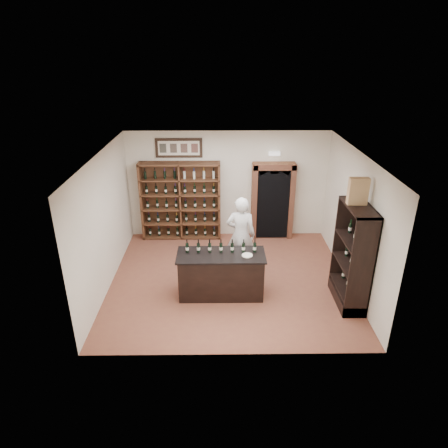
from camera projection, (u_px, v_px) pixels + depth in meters
The scene contains 21 objects.
floor at pixel (229, 279), 9.40m from camera, with size 5.50×5.50×0.00m, color brown.
ceiling at pixel (230, 154), 8.18m from camera, with size 5.50×5.50×0.00m, color white.
wall_back at pixel (228, 185), 11.07m from camera, with size 5.50×0.04×3.00m, color white.
wall_left at pixel (105, 222), 8.76m from camera, with size 0.04×5.00×3.00m, color white.
wall_right at pixel (354, 221), 8.82m from camera, with size 0.04×5.00×3.00m, color white.
wine_shelf at pixel (181, 201), 11.07m from camera, with size 2.20×0.38×2.20m.
framed_picture at pixel (179, 148), 10.60m from camera, with size 1.25×0.04×0.52m, color black.
arched_doorway at pixel (273, 199), 11.08m from camera, with size 1.17×0.35×2.17m.
emergency_light at pixel (274, 154), 10.64m from camera, with size 0.30×0.10×0.10m, color white.
tasting_counter at pixel (221, 275), 8.65m from camera, with size 1.88×0.78×1.00m.
counter_bottle_0 at pixel (187, 248), 8.48m from camera, with size 0.07×0.07×0.30m.
counter_bottle_1 at pixel (198, 248), 8.49m from camera, with size 0.07×0.07×0.30m.
counter_bottle_2 at pixel (210, 248), 8.49m from camera, with size 0.07×0.07×0.30m.
counter_bottle_3 at pixel (221, 248), 8.49m from camera, with size 0.07×0.07×0.30m.
counter_bottle_4 at pixel (232, 247), 8.49m from camera, with size 0.07×0.07×0.30m.
counter_bottle_5 at pixel (243, 247), 8.50m from camera, with size 0.07×0.07×0.30m.
counter_bottle_6 at pixel (255, 247), 8.50m from camera, with size 0.07×0.07×0.30m.
side_cabinet at pixel (352, 271), 8.30m from camera, with size 0.48×1.20×2.20m.
shopkeeper at pixel (241, 235), 9.43m from camera, with size 0.69×0.45×1.89m, color white.
plate at pixel (247, 255), 8.38m from camera, with size 0.23×0.23×0.02m, color silver.
wine_crate at pixel (358, 191), 7.70m from camera, with size 0.38×0.16×0.54m, color tan.
Camera 1 is at (-0.23, -8.04, 5.04)m, focal length 32.00 mm.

